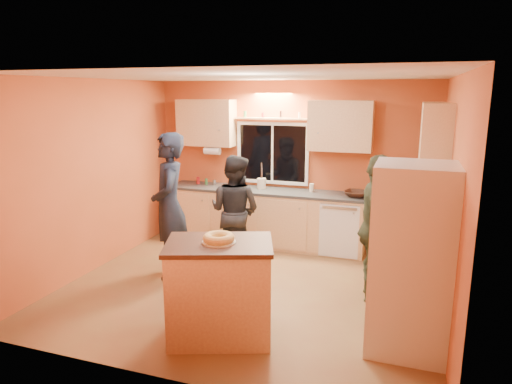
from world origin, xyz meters
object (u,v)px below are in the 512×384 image
at_px(refrigerator, 411,259).
at_px(person_right, 376,229).
at_px(island, 220,290).
at_px(person_left, 169,206).
at_px(person_center, 235,211).

distance_m(refrigerator, person_right, 1.08).
height_order(island, person_right, person_right).
bearing_deg(person_left, person_center, 106.10).
relative_size(refrigerator, island, 1.49).
bearing_deg(island, person_center, 87.31).
bearing_deg(person_right, person_center, 68.61).
xyz_separation_m(person_left, person_right, (2.62, 0.16, -0.09)).
height_order(refrigerator, person_right, refrigerator).
xyz_separation_m(island, person_left, (-1.24, 1.24, 0.45)).
height_order(refrigerator, island, refrigerator).
relative_size(island, person_center, 0.76).
relative_size(island, person_right, 0.70).
distance_m(refrigerator, person_left, 3.13).
xyz_separation_m(refrigerator, person_left, (-3.01, 0.84, 0.06)).
distance_m(person_left, person_right, 2.63).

